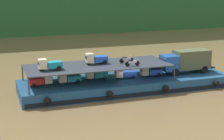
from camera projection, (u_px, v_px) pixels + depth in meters
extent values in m
plane|color=brown|center=(126.00, 89.00, 47.30)|extent=(400.00, 400.00, 0.00)
cube|color=navy|center=(126.00, 83.00, 47.12)|extent=(27.20, 7.48, 1.50)
cube|color=black|center=(138.00, 95.00, 43.77)|extent=(26.65, 0.06, 0.50)
sphere|color=black|center=(47.00, 101.00, 39.96)|extent=(0.79, 0.79, 0.79)
sphere|color=black|center=(110.00, 94.00, 42.29)|extent=(0.79, 0.79, 0.79)
sphere|color=black|center=(166.00, 88.00, 44.61)|extent=(0.79, 0.79, 0.79)
sphere|color=black|center=(216.00, 83.00, 46.94)|extent=(0.79, 0.79, 0.79)
cube|color=#1E4C99|center=(169.00, 63.00, 48.33)|extent=(2.01, 2.19, 2.00)
cube|color=#192833|center=(162.00, 61.00, 47.91)|extent=(0.07, 1.84, 0.60)
cube|color=#474C33|center=(191.00, 59.00, 49.37)|extent=(4.81, 2.32, 2.50)
cube|color=black|center=(191.00, 68.00, 49.68)|extent=(6.81, 1.41, 0.20)
cylinder|color=black|center=(168.00, 69.00, 49.64)|extent=(1.00, 0.28, 1.00)
cylinder|color=black|center=(175.00, 72.00, 47.79)|extent=(1.00, 0.28, 1.00)
cylinder|color=black|center=(196.00, 66.00, 51.08)|extent=(1.00, 0.28, 1.00)
cylinder|color=black|center=(204.00, 70.00, 49.23)|extent=(1.00, 0.28, 1.00)
cylinder|color=#2D333D|center=(152.00, 62.00, 51.34)|extent=(0.16, 0.16, 2.00)
cylinder|color=#2D333D|center=(174.00, 73.00, 45.36)|extent=(0.16, 0.16, 2.00)
cylinder|color=#2D333D|center=(22.00, 72.00, 45.62)|extent=(0.16, 0.16, 2.00)
cylinder|color=#2D333D|center=(29.00, 86.00, 39.64)|extent=(0.16, 0.16, 2.00)
cube|color=#2D333D|center=(98.00, 65.00, 45.27)|extent=(18.00, 6.68, 0.10)
cube|color=red|center=(36.00, 81.00, 43.01)|extent=(1.74, 1.26, 0.70)
cube|color=beige|center=(48.00, 78.00, 43.46)|extent=(0.94, 1.03, 1.10)
cube|color=#19232D|center=(52.00, 77.00, 43.60)|extent=(0.07, 0.85, 0.38)
cylinder|color=black|center=(49.00, 83.00, 43.64)|extent=(0.56, 0.16, 0.56)
cylinder|color=black|center=(34.00, 86.00, 42.47)|extent=(0.56, 0.16, 0.56)
cylinder|color=black|center=(32.00, 83.00, 43.43)|extent=(0.56, 0.16, 0.56)
cube|color=teal|center=(73.00, 78.00, 44.48)|extent=(1.75, 1.27, 0.70)
cube|color=#C6B793|center=(62.00, 77.00, 43.93)|extent=(0.94, 1.04, 1.10)
cube|color=#19232D|center=(58.00, 77.00, 43.73)|extent=(0.08, 0.85, 0.38)
cylinder|color=black|center=(61.00, 82.00, 44.00)|extent=(0.57, 0.16, 0.56)
cylinder|color=black|center=(75.00, 79.00, 45.18)|extent=(0.57, 0.16, 0.56)
cylinder|color=black|center=(78.00, 81.00, 44.23)|extent=(0.57, 0.16, 0.56)
cube|color=teal|center=(100.00, 74.00, 46.25)|extent=(1.72, 1.23, 0.70)
cube|color=beige|center=(90.00, 74.00, 45.77)|extent=(0.92, 1.01, 1.10)
cube|color=#19232D|center=(86.00, 73.00, 45.60)|extent=(0.05, 0.85, 0.38)
cylinder|color=black|center=(89.00, 78.00, 45.86)|extent=(0.56, 0.15, 0.56)
cylinder|color=black|center=(102.00, 76.00, 46.94)|extent=(0.56, 0.15, 0.56)
cylinder|color=black|center=(105.00, 78.00, 45.96)|extent=(0.56, 0.15, 0.56)
cube|color=#1E47B7|center=(129.00, 73.00, 46.67)|extent=(1.74, 1.26, 0.70)
cube|color=beige|center=(119.00, 73.00, 46.22)|extent=(0.94, 1.03, 1.10)
cube|color=#19232D|center=(115.00, 72.00, 46.06)|extent=(0.07, 0.85, 0.38)
cylinder|color=black|center=(118.00, 77.00, 46.31)|extent=(0.56, 0.16, 0.56)
cylinder|color=black|center=(131.00, 75.00, 47.36)|extent=(0.56, 0.16, 0.56)
cylinder|color=black|center=(133.00, 77.00, 46.38)|extent=(0.56, 0.16, 0.56)
cube|color=#1E47B7|center=(154.00, 71.00, 47.65)|extent=(1.77, 1.30, 0.70)
cube|color=#C6B793|center=(144.00, 71.00, 47.23)|extent=(0.96, 1.05, 1.10)
cube|color=#19232D|center=(141.00, 70.00, 47.08)|extent=(0.09, 0.85, 0.38)
cylinder|color=black|center=(143.00, 75.00, 47.32)|extent=(0.57, 0.17, 0.56)
cylinder|color=black|center=(156.00, 73.00, 48.34)|extent=(0.57, 0.17, 0.56)
cylinder|color=black|center=(159.00, 75.00, 47.35)|extent=(0.57, 0.17, 0.56)
cube|color=teal|center=(54.00, 64.00, 42.62)|extent=(1.77, 1.30, 0.70)
cube|color=beige|center=(42.00, 64.00, 42.05)|extent=(0.96, 1.05, 1.10)
cube|color=#19232D|center=(38.00, 63.00, 41.85)|extent=(0.09, 0.85, 0.38)
cylinder|color=black|center=(41.00, 69.00, 42.13)|extent=(0.57, 0.17, 0.56)
cylinder|color=black|center=(57.00, 66.00, 43.33)|extent=(0.57, 0.17, 0.56)
cylinder|color=black|center=(59.00, 68.00, 42.38)|extent=(0.57, 0.17, 0.56)
cube|color=#1E47B7|center=(100.00, 59.00, 45.82)|extent=(1.72, 1.22, 0.70)
cube|color=beige|center=(90.00, 58.00, 45.31)|extent=(0.91, 1.01, 1.10)
cube|color=#19232D|center=(86.00, 57.00, 45.13)|extent=(0.05, 0.85, 0.38)
cylinder|color=black|center=(89.00, 62.00, 45.39)|extent=(0.56, 0.15, 0.56)
cylinder|color=black|center=(102.00, 60.00, 46.52)|extent=(0.56, 0.15, 0.56)
cylinder|color=black|center=(105.00, 62.00, 45.56)|extent=(0.56, 0.15, 0.56)
cylinder|color=black|center=(137.00, 63.00, 44.78)|extent=(0.60, 0.11, 0.60)
cylinder|color=black|center=(127.00, 64.00, 44.34)|extent=(0.60, 0.11, 0.60)
cube|color=#B7B7BC|center=(132.00, 62.00, 44.51)|extent=(1.10, 0.22, 0.28)
cube|color=black|center=(131.00, 61.00, 44.38)|extent=(0.60, 0.21, 0.12)
cylinder|color=#B2B2B7|center=(137.00, 59.00, 44.62)|extent=(0.05, 0.55, 0.04)
cylinder|color=black|center=(131.00, 60.00, 46.62)|extent=(0.60, 0.11, 0.60)
cylinder|color=black|center=(122.00, 61.00, 46.19)|extent=(0.60, 0.11, 0.60)
cube|color=#B7B7BC|center=(127.00, 59.00, 46.35)|extent=(1.10, 0.21, 0.28)
cube|color=black|center=(125.00, 57.00, 46.23)|extent=(0.60, 0.21, 0.12)
cylinder|color=#B2B2B7|center=(131.00, 56.00, 46.45)|extent=(0.04, 0.55, 0.04)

